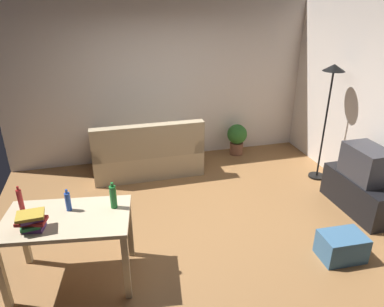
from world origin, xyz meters
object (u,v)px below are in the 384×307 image
Objects in this scene: storage_box at (342,246)px; book_stack at (32,221)px; tv_stand at (360,194)px; bottle_green at (113,197)px; couch at (147,155)px; desk at (68,226)px; bottle_blue at (68,201)px; tv at (367,163)px; bottle_red at (20,200)px; torchiere_lamp at (330,91)px; potted_plant at (237,137)px.

storage_box is 3.23m from book_stack.
bottle_green reaches higher than tv_stand.
storage_box is (1.78, -2.66, -0.16)m from couch.
bottle_blue is at bearing 86.11° from desk.
bottle_red reaches higher than tv.
book_stack is at bearing -67.76° from bottle_red.
bottle_blue is (-1.05, -2.12, 0.55)m from couch.
desk is (-3.70, -1.36, -0.76)m from torchiere_lamp.
tv reaches higher than tv_stand.
bottle_red is 0.38m from book_stack.
couch is 3.24m from tv.
torchiere_lamp is (-0.00, 0.98, 0.71)m from tv.
book_stack is at bearing -138.57° from potted_plant.
bottle_green reaches higher than potted_plant.
tv_stand is 4.17m from bottle_red.
bottle_red is (-4.12, -0.16, 0.64)m from tv_stand.
torchiere_lamp is at bearing 0.00° from tv_stand.
tv_stand is 1.93× the size of potted_plant.
bottle_red reaches higher than bottle_blue.
bottle_blue is (-2.84, 0.54, 0.71)m from storage_box.
bottle_red is (-0.42, 0.22, 0.23)m from desk.
tv is at bearing 2.25° from bottle_red.
storage_box is at bearing 123.85° from couch.
potted_plant is 3.99m from bottle_red.
bottle_green is (-3.24, -0.33, 0.64)m from tv_stand.
torchiere_lamp reaches higher than tv_stand.
tv_stand is (2.62, -1.86, -0.07)m from couch.
potted_plant is at bearing 47.21° from bottle_green.
desk is 5.57× the size of bottle_blue.
tv_stand is 1.53m from torchiere_lamp.
couch reaches higher than storage_box.
bottle_blue is (0.03, 0.12, 0.21)m from desk.
tv_stand reaches higher than storage_box.
potted_plant is at bearing -169.53° from couch.
bottle_blue reaches higher than book_stack.
tv is at bearing 43.45° from storage_box.
bottle_blue is (-3.68, -0.26, 0.16)m from tv.
bottle_red is (-4.12, -1.14, -0.53)m from torchiere_lamp.
desk is at bearing 171.69° from storage_box.
storage_box is 2.56m from bottle_green.
bottle_green is 0.98× the size of book_stack.
couch is at bearing 161.37° from torchiere_lamp.
bottle_blue reaches higher than couch.
potted_plant reaches higher than storage_box.
torchiere_lamp is at bearing 161.37° from couch.
desk is (-3.70, -0.38, 0.41)m from tv_stand.
book_stack is (-3.98, -1.49, -0.56)m from torchiere_lamp.
desk is at bearing -173.08° from bottle_green.
storage_box is at bearing 0.07° from desk.
torchiere_lamp is 1.40× the size of desk.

